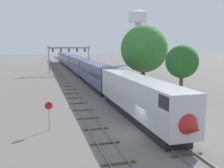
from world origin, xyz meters
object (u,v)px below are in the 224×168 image
object	(u,v)px
water_tower	(138,23)
trackside_tree_right	(182,62)
signal_gantry	(69,53)
stop_sign	(49,112)
passenger_train	(78,65)
trackside_tree_left	(144,49)
trackside_tree_mid	(142,51)

from	to	relation	value
water_tower	trackside_tree_right	size ratio (longest dim) A/B	2.74
signal_gantry	trackside_tree_right	world-z (taller)	trackside_tree_right
signal_gantry	stop_sign	distance (m)	51.41
signal_gantry	stop_sign	bearing A→B (deg)	-98.70
passenger_train	trackside_tree_right	size ratio (longest dim) A/B	13.62
trackside_tree_left	trackside_tree_mid	xyz separation A→B (m)	(5.53, 14.51, -0.83)
signal_gantry	trackside_tree_mid	size ratio (longest dim) A/B	1.19
passenger_train	water_tower	distance (m)	48.00
passenger_train	trackside_tree_right	xyz separation A→B (m)	(10.23, -38.32, 3.24)
passenger_train	water_tower	bearing A→B (deg)	47.49
water_tower	trackside_tree_mid	distance (m)	51.63
stop_sign	trackside_tree_right	distance (m)	22.70
trackside_tree_mid	water_tower	bearing A→B (deg)	70.11
trackside_tree_right	signal_gantry	bearing A→B (deg)	106.87
trackside_tree_mid	passenger_train	bearing A→B (deg)	134.59
water_tower	trackside_tree_mid	bearing A→B (deg)	-109.89
stop_sign	trackside_tree_mid	xyz separation A→B (m)	(23.66, 33.97, 4.92)
water_tower	trackside_tree_left	world-z (taller)	water_tower
signal_gantry	trackside_tree_left	bearing A→B (deg)	-71.62
water_tower	stop_sign	bearing A→B (deg)	-116.63
stop_sign	trackside_tree_right	world-z (taller)	trackside_tree_right
trackside_tree_left	trackside_tree_right	size ratio (longest dim) A/B	1.43
passenger_train	signal_gantry	world-z (taller)	signal_gantry
trackside_tree_left	trackside_tree_mid	size ratio (longest dim) A/B	1.18
stop_sign	trackside_tree_left	size ratio (longest dim) A/B	0.24
water_tower	trackside_tree_mid	size ratio (longest dim) A/B	2.26
trackside_tree_right	passenger_train	bearing A→B (deg)	104.95
trackside_tree_right	trackside_tree_left	bearing A→B (deg)	101.97
trackside_tree_mid	trackside_tree_right	xyz separation A→B (m)	(-3.42, -24.47, -0.95)
passenger_train	trackside_tree_mid	distance (m)	19.90
water_tower	stop_sign	distance (m)	92.46
trackside_tree_mid	trackside_tree_right	world-z (taller)	trackside_tree_mid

